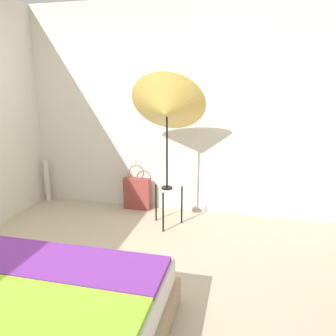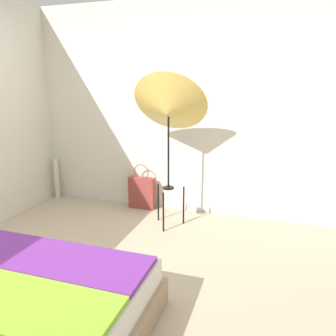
% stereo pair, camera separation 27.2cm
% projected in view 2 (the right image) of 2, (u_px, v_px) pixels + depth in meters
% --- Properties ---
extents(ground_plane, '(14.00, 14.00, 0.00)m').
position_uv_depth(ground_plane, '(57.00, 292.00, 2.63)').
color(ground_plane, tan).
extents(wall_back, '(8.00, 0.05, 2.60)m').
position_uv_depth(wall_back, '(148.00, 109.00, 4.19)').
color(wall_back, beige).
rests_on(wall_back, ground_plane).
extents(photo_umbrella, '(0.83, 0.67, 1.74)m').
position_uv_depth(photo_umbrella, '(168.00, 109.00, 3.54)').
color(photo_umbrella, black).
rests_on(photo_umbrella, ground_plane).
extents(tote_bag, '(0.35, 0.10, 0.60)m').
position_uv_depth(tote_bag, '(142.00, 192.00, 4.35)').
color(tote_bag, brown).
rests_on(tote_bag, ground_plane).
extents(paper_roll, '(0.07, 0.07, 0.59)m').
position_uv_depth(paper_roll, '(57.00, 178.00, 4.73)').
color(paper_roll, beige).
rests_on(paper_roll, ground_plane).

